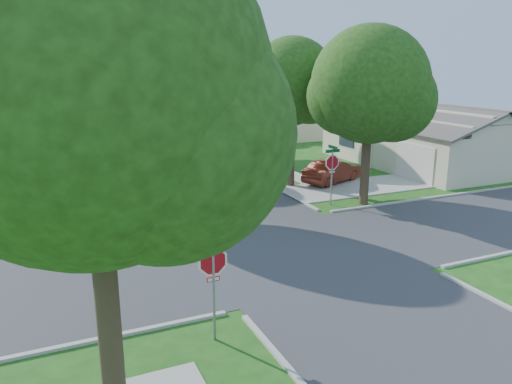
{
  "coord_description": "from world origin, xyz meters",
  "views": [
    {
      "loc": [
        -8.37,
        -15.58,
        6.93
      ],
      "look_at": [
        -0.15,
        2.94,
        1.6
      ],
      "focal_mm": 35.0,
      "sensor_mm": 36.0,
      "label": 1
    }
  ],
  "objects_px": {
    "car_driveway": "(333,171)",
    "car_curb_west": "(115,126)",
    "tree_e_far": "(174,71)",
    "tree_e_near": "(293,85)",
    "stop_sign_ne": "(332,165)",
    "tree_sw_corner": "(95,103)",
    "tree_e_mid": "(218,70)",
    "tree_w_far": "(74,77)",
    "stop_sign_sw": "(213,266)",
    "tree_w_mid": "(88,68)",
    "tree_w_near": "(116,79)",
    "house_ne_far": "(297,117)",
    "tree_ne_corner": "(371,90)",
    "car_curb_east": "(153,133)",
    "house_ne_near": "(422,142)"
  },
  "relations": [
    {
      "from": "car_driveway",
      "to": "car_curb_west",
      "type": "relative_size",
      "value": 0.83
    },
    {
      "from": "tree_e_far",
      "to": "tree_e_near",
      "type": "bearing_deg",
      "value": -90.0
    },
    {
      "from": "stop_sign_ne",
      "to": "tree_sw_corner",
      "type": "relative_size",
      "value": 0.31
    },
    {
      "from": "tree_e_mid",
      "to": "tree_w_far",
      "type": "distance_m",
      "value": 16.06
    },
    {
      "from": "tree_w_far",
      "to": "tree_sw_corner",
      "type": "height_order",
      "value": "tree_sw_corner"
    },
    {
      "from": "stop_sign_sw",
      "to": "stop_sign_ne",
      "type": "bearing_deg",
      "value": 45.0
    },
    {
      "from": "stop_sign_sw",
      "to": "tree_w_mid",
      "type": "xyz_separation_m",
      "value": [
        0.06,
        25.71,
        4.46
      ]
    },
    {
      "from": "tree_w_near",
      "to": "stop_sign_sw",
      "type": "bearing_deg",
      "value": -90.23
    },
    {
      "from": "house_ne_far",
      "to": "car_curb_west",
      "type": "bearing_deg",
      "value": 161.33
    },
    {
      "from": "tree_sw_corner",
      "to": "tree_ne_corner",
      "type": "bearing_deg",
      "value": 39.07
    },
    {
      "from": "tree_e_mid",
      "to": "tree_sw_corner",
      "type": "relative_size",
      "value": 0.96
    },
    {
      "from": "house_ne_far",
      "to": "car_curb_east",
      "type": "relative_size",
      "value": 3.33
    },
    {
      "from": "house_ne_far",
      "to": "car_curb_west",
      "type": "height_order",
      "value": "house_ne_far"
    },
    {
      "from": "tree_ne_corner",
      "to": "stop_sign_sw",
      "type": "bearing_deg",
      "value": -141.16
    },
    {
      "from": "tree_w_mid",
      "to": "car_curb_west",
      "type": "height_order",
      "value": "tree_w_mid"
    },
    {
      "from": "car_driveway",
      "to": "car_curb_east",
      "type": "bearing_deg",
      "value": -5.36
    },
    {
      "from": "tree_e_near",
      "to": "car_curb_east",
      "type": "distance_m",
      "value": 20.71
    },
    {
      "from": "tree_w_far",
      "to": "car_curb_west",
      "type": "height_order",
      "value": "tree_w_far"
    },
    {
      "from": "tree_w_mid",
      "to": "car_curb_west",
      "type": "xyz_separation_m",
      "value": [
        3.44,
        13.8,
        -5.76
      ]
    },
    {
      "from": "stop_sign_ne",
      "to": "tree_e_far",
      "type": "xyz_separation_m",
      "value": [
        0.05,
        29.31,
        3.95
      ]
    },
    {
      "from": "tree_w_mid",
      "to": "car_driveway",
      "type": "distance_m",
      "value": 18.12
    },
    {
      "from": "tree_e_mid",
      "to": "car_curb_west",
      "type": "xyz_separation_m",
      "value": [
        -5.96,
        13.8,
        -5.53
      ]
    },
    {
      "from": "tree_w_far",
      "to": "tree_ne_corner",
      "type": "relative_size",
      "value": 0.93
    },
    {
      "from": "tree_e_near",
      "to": "tree_w_near",
      "type": "bearing_deg",
      "value": 180.0
    },
    {
      "from": "tree_sw_corner",
      "to": "stop_sign_sw",
      "type": "bearing_deg",
      "value": 39.97
    },
    {
      "from": "house_ne_near",
      "to": "tree_e_near",
      "type": "bearing_deg",
      "value": -169.96
    },
    {
      "from": "stop_sign_sw",
      "to": "tree_e_far",
      "type": "relative_size",
      "value": 0.34
    },
    {
      "from": "house_ne_far",
      "to": "tree_w_near",
      "type": "bearing_deg",
      "value": -135.91
    },
    {
      "from": "tree_w_far",
      "to": "house_ne_near",
      "type": "distance_m",
      "value": 31.17
    },
    {
      "from": "tree_ne_corner",
      "to": "house_ne_far",
      "type": "bearing_deg",
      "value": 68.77
    },
    {
      "from": "stop_sign_sw",
      "to": "house_ne_near",
      "type": "distance_m",
      "value": 25.98
    },
    {
      "from": "stop_sign_sw",
      "to": "house_ne_far",
      "type": "height_order",
      "value": "house_ne_far"
    },
    {
      "from": "tree_e_near",
      "to": "tree_w_near",
      "type": "height_order",
      "value": "tree_w_near"
    },
    {
      "from": "car_curb_east",
      "to": "tree_w_far",
      "type": "bearing_deg",
      "value": 134.3
    },
    {
      "from": "tree_e_near",
      "to": "car_curb_west",
      "type": "distance_m",
      "value": 26.93
    },
    {
      "from": "tree_w_near",
      "to": "tree_sw_corner",
      "type": "bearing_deg",
      "value": -99.9
    },
    {
      "from": "tree_w_near",
      "to": "stop_sign_ne",
      "type": "bearing_deg",
      "value": -24.74
    },
    {
      "from": "tree_e_far",
      "to": "tree_ne_corner",
      "type": "height_order",
      "value": "tree_e_far"
    },
    {
      "from": "tree_w_mid",
      "to": "car_curb_east",
      "type": "xyz_separation_m",
      "value": [
        5.84,
        7.8,
        -5.79
      ]
    },
    {
      "from": "house_ne_near",
      "to": "car_curb_west",
      "type": "distance_m",
      "value": 29.38
    },
    {
      "from": "tree_w_far",
      "to": "tree_ne_corner",
      "type": "distance_m",
      "value": 31.77
    },
    {
      "from": "stop_sign_sw",
      "to": "tree_sw_corner",
      "type": "bearing_deg",
      "value": -140.03
    },
    {
      "from": "stop_sign_sw",
      "to": "tree_w_mid",
      "type": "relative_size",
      "value": 0.31
    },
    {
      "from": "tree_w_far",
      "to": "stop_sign_sw",
      "type": "bearing_deg",
      "value": -90.07
    },
    {
      "from": "house_ne_far",
      "to": "tree_w_far",
      "type": "bearing_deg",
      "value": 166.36
    },
    {
      "from": "house_ne_far",
      "to": "car_curb_west",
      "type": "distance_m",
      "value": 18.16
    },
    {
      "from": "tree_w_near",
      "to": "tree_w_mid",
      "type": "xyz_separation_m",
      "value": [
        0.0,
        12.0,
        0.37
      ]
    },
    {
      "from": "tree_e_far",
      "to": "stop_sign_ne",
      "type": "bearing_deg",
      "value": -90.1
    },
    {
      "from": "tree_e_near",
      "to": "tree_e_far",
      "type": "height_order",
      "value": "tree_e_far"
    },
    {
      "from": "stop_sign_ne",
      "to": "house_ne_far",
      "type": "height_order",
      "value": "house_ne_far"
    }
  ]
}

